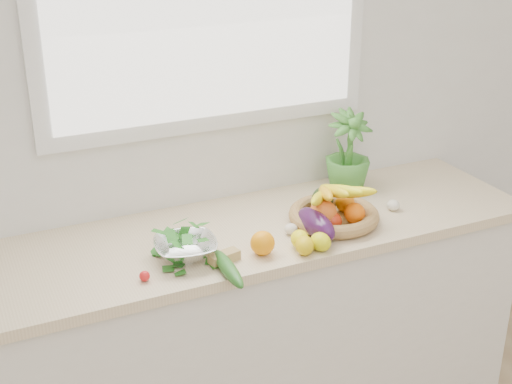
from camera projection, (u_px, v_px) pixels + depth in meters
name	position (u px, v px, depth m)	size (l,w,h in m)	color
back_wall	(208.00, 90.00, 2.68)	(4.50, 0.02, 2.70)	white
counter_cabinet	(242.00, 337.00, 2.79)	(2.20, 0.58, 0.86)	silver
countertop	(241.00, 235.00, 2.61)	(2.24, 0.62, 0.04)	beige
orange_loose	(263.00, 243.00, 2.42)	(0.08, 0.08, 0.08)	orange
lemon_a	(300.00, 239.00, 2.47)	(0.06, 0.08, 0.06)	yellow
lemon_b	(305.00, 246.00, 2.43)	(0.06, 0.08, 0.06)	#E0BB0C
lemon_c	(321.00, 242.00, 2.45)	(0.06, 0.08, 0.06)	yellow
apple	(332.00, 222.00, 2.59)	(0.07, 0.07, 0.07)	#B92A0E
ginger	(224.00, 257.00, 2.38)	(0.11, 0.04, 0.03)	tan
garlic_a	(291.00, 229.00, 2.57)	(0.05, 0.05, 0.04)	silver
garlic_b	(302.00, 206.00, 2.75)	(0.05, 0.05, 0.04)	white
garlic_c	(393.00, 205.00, 2.75)	(0.05, 0.05, 0.04)	beige
eggplant	(316.00, 224.00, 2.55)	(0.09, 0.23, 0.09)	#32103B
cucumber	(228.00, 268.00, 2.30)	(0.05, 0.26, 0.05)	#1E5819
radish	(145.00, 276.00, 2.27)	(0.03, 0.03, 0.03)	red
potted_herb	(348.00, 152.00, 2.89)	(0.19, 0.19, 0.34)	#438C32
fruit_basket	(333.00, 210.00, 2.64)	(0.35, 0.35, 0.18)	tan
colander_with_spinach	(185.00, 244.00, 2.38)	(0.24, 0.24, 0.12)	white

